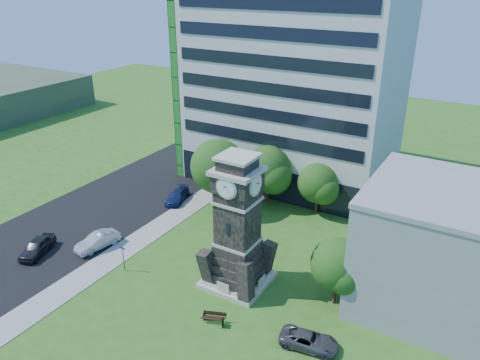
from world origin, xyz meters
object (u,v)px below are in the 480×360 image
Objects in this scene: car_street_mid at (98,241)px; street_sign at (123,256)px; car_east_lot at (309,340)px; car_street_south at (37,247)px; car_street_north at (177,196)px; clock_tower at (238,231)px; park_bench at (214,317)px.

street_sign is at bearing -6.55° from car_street_mid.
street_sign reaches higher than car_east_lot.
car_street_south is 5.79m from car_street_mid.
car_street_mid is at bearing -107.30° from car_street_north.
clock_tower is 2.69× the size of car_street_north.
park_bench is 11.28m from street_sign.
street_sign reaches higher than car_street_south.
clock_tower is 20.89m from car_street_south.
street_sign is (-18.68, 0.27, 1.02)m from car_east_lot.
car_east_lot is at bearing -46.86° from car_street_north.
clock_tower is 2.69× the size of car_street_south.
car_east_lot is 2.35× the size of park_bench.
car_street_mid is 12.51m from car_street_north.
street_sign is at bearing -6.25° from car_street_south.
park_bench is at bearing -78.45° from clock_tower.
car_street_north is at bearing 107.06° from street_sign.
car_street_north is (0.44, 12.51, -0.10)m from car_street_mid.
street_sign is (4.67, -14.09, 0.97)m from car_street_north.
car_street_north is at bearing 145.30° from clock_tower.
car_street_mid is (4.36, 3.82, -0.01)m from car_street_south.
park_bench is (1.14, -5.58, -4.77)m from clock_tower.
car_street_south is 2.42× the size of park_bench.
car_east_lot is at bearing -11.44° from park_bench.
car_east_lot is (23.80, -1.85, -0.15)m from car_street_mid.
park_bench is 0.72× the size of street_sign.
car_street_mid is 1.05× the size of car_east_lot.
car_street_mid is at bearing 21.71° from car_street_south.
car_east_lot is at bearing -2.11° from street_sign.
car_street_mid is at bearing -171.08° from clock_tower.
clock_tower is 11.33m from street_sign.
clock_tower reaches higher than car_street_mid.
car_street_south is 1.03× the size of car_east_lot.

